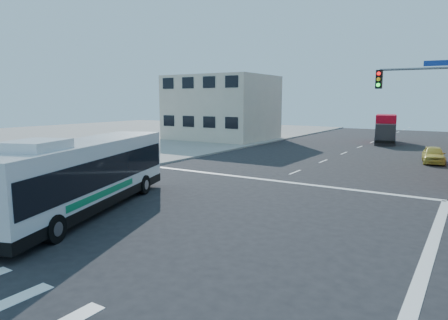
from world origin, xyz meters
The scene contains 7 objects.
ground centered at (0.00, 0.00, 0.00)m, with size 120.00×120.00×0.00m, color black.
sidewalk_nw centered at (-35.00, 35.00, 0.07)m, with size 50.00×50.00×0.15m, color gray.
building_west centered at (-17.02, 29.98, 4.01)m, with size 12.06×10.06×8.00m.
signal_mast_ne centered at (9.08, 10.62, 4.98)m, with size 7.91×1.13×8.07m.
transit_bus centered at (-4.13, -1.48, 1.72)m, with size 6.41×12.05×3.52m.
box_truck centered at (1.48, 36.67, 1.59)m, with size 3.36×7.56×3.29m.
parked_car centered at (7.73, 22.87, 0.67)m, with size 1.58×3.94×1.34m, color #E1D051.
Camera 1 is at (10.49, -12.82, 4.98)m, focal length 32.00 mm.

